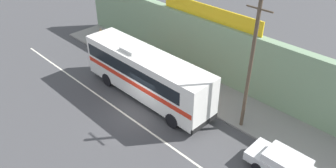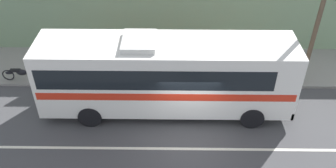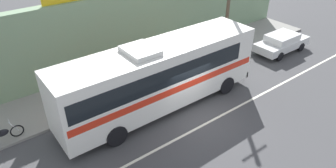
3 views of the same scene
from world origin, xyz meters
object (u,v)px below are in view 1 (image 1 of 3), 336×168
(motorcycle_red, at_px, (92,39))
(motorcycle_blue, at_px, (109,49))
(parked_car, at_px, (287,166))
(intercity_bus, at_px, (146,72))
(utility_pole, at_px, (250,67))
(pedestrian_far_left, at_px, (101,35))

(motorcycle_red, bearing_deg, motorcycle_blue, -4.64)
(parked_car, xyz_separation_m, motorcycle_blue, (-18.55, 1.74, -0.17))
(intercity_bus, relative_size, motorcycle_blue, 5.73)
(utility_pole, bearing_deg, parked_car, -24.14)
(motorcycle_red, bearing_deg, utility_pole, -0.50)
(utility_pole, height_order, motorcycle_red, utility_pole)
(utility_pole, xyz_separation_m, pedestrian_far_left, (-16.56, 0.64, -3.43))
(parked_car, relative_size, utility_pole, 0.52)
(motorcycle_red, height_order, motorcycle_blue, same)
(motorcycle_red, bearing_deg, parked_car, -5.26)
(utility_pole, distance_m, motorcycle_blue, 14.99)
(motorcycle_blue, height_order, pedestrian_far_left, pedestrian_far_left)
(parked_car, bearing_deg, motorcycle_blue, 174.64)
(intercity_bus, bearing_deg, utility_pole, 16.47)
(pedestrian_far_left, bearing_deg, motorcycle_red, -152.42)
(intercity_bus, height_order, motorcycle_blue, intercity_bus)
(intercity_bus, distance_m, motorcycle_blue, 7.84)
(intercity_bus, xyz_separation_m, utility_pole, (7.03, 2.08, 2.45))
(intercity_bus, bearing_deg, motorcycle_red, 167.97)
(utility_pole, bearing_deg, motorcycle_blue, -179.63)
(utility_pole, relative_size, pedestrian_far_left, 5.19)
(utility_pole, height_order, motorcycle_blue, utility_pole)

